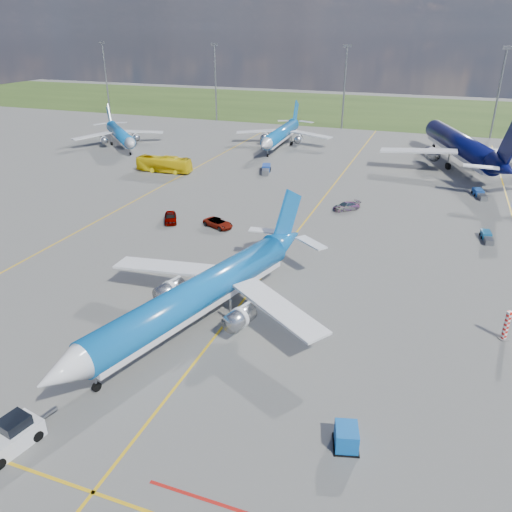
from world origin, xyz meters
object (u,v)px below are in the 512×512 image
(bg_jet_nnw, at_px, (281,146))
(service_car_b, at_px, (218,223))
(bg_jet_n, at_px, (457,165))
(warning_post, at_px, (506,325))
(service_car_c, at_px, (346,206))
(baggage_tug_c, at_px, (266,169))
(baggage_tug_e, at_px, (480,194))
(uld_container, at_px, (346,437))
(service_car_a, at_px, (170,217))
(bg_jet_nw, at_px, (121,146))
(baggage_tug_w, at_px, (487,237))
(pushback_tug, at_px, (10,437))
(main_airliner, at_px, (199,324))
(apron_bus, at_px, (164,164))

(bg_jet_nnw, xyz_separation_m, service_car_b, (7.89, -55.63, 0.67))
(bg_jet_n, bearing_deg, warning_post, 74.24)
(service_car_c, bearing_deg, baggage_tug_c, -174.99)
(service_car_b, xyz_separation_m, service_car_c, (16.37, 14.22, -0.00))
(bg_jet_nnw, height_order, service_car_c, bg_jet_nnw)
(baggage_tug_e, bearing_deg, service_car_b, -156.95)
(uld_container, height_order, service_car_b, uld_container)
(warning_post, bearing_deg, service_car_a, 159.67)
(bg_jet_nw, xyz_separation_m, baggage_tug_w, (82.52, -33.67, 0.44))
(bg_jet_nnw, xyz_separation_m, baggage_tug_e, (44.81, -26.48, 0.51))
(pushback_tug, bearing_deg, warning_post, 49.84)
(pushback_tug, relative_size, baggage_tug_e, 1.26)
(bg_jet_nnw, xyz_separation_m, uld_container, (33.80, -91.38, 0.80))
(main_airliner, xyz_separation_m, service_car_c, (7.30, 39.19, 0.67))
(bg_jet_nnw, bearing_deg, service_car_b, -84.34)
(apron_bus, bearing_deg, baggage_tug_e, -88.12)
(bg_jet_n, xyz_separation_m, baggage_tug_c, (-36.70, -19.32, 0.59))
(baggage_tug_c, bearing_deg, service_car_c, -57.27)
(bg_jet_nw, height_order, baggage_tug_c, bg_jet_nw)
(bg_jet_nw, xyz_separation_m, service_car_c, (61.71, -28.01, 0.67))
(bg_jet_n, height_order, pushback_tug, bg_jet_n)
(pushback_tug, xyz_separation_m, service_car_a, (-11.38, 43.46, -0.10))
(service_car_a, xyz_separation_m, service_car_c, (24.07, 14.72, -0.09))
(bg_jet_nw, distance_m, uld_container, 105.63)
(warning_post, xyz_separation_m, uld_container, (-11.58, -18.50, -0.70))
(warning_post, bearing_deg, bg_jet_nw, 144.32)
(bg_jet_nw, xyz_separation_m, baggage_tug_c, (41.84, -10.54, 0.59))
(baggage_tug_w, bearing_deg, bg_jet_nw, 150.64)
(uld_container, bearing_deg, baggage_tug_w, 60.66)
(bg_jet_n, bearing_deg, baggage_tug_w, 75.99)
(bg_jet_nw, xyz_separation_m, apron_bus, (22.34, -17.72, 1.60))
(main_airliner, xyz_separation_m, service_car_b, (-9.06, 24.98, 0.67))
(bg_jet_nnw, relative_size, service_car_a, 7.80)
(pushback_tug, bearing_deg, bg_jet_n, 84.26)
(apron_bus, height_order, service_car_c, apron_bus)
(main_airliner, bearing_deg, bg_jet_nnw, 117.69)
(bg_jet_nnw, bearing_deg, service_car_a, -92.22)
(apron_bus, bearing_deg, service_car_a, -151.10)
(pushback_tug, xyz_separation_m, service_car_b, (-3.68, 43.97, -0.18))
(bg_jet_nnw, bearing_deg, baggage_tug_e, -32.99)
(warning_post, relative_size, pushback_tug, 0.47)
(service_car_b, relative_size, service_car_c, 1.05)
(bg_jet_n, height_order, baggage_tug_c, bg_jet_n)
(service_car_b, bearing_deg, baggage_tug_c, 28.39)
(bg_jet_nnw, relative_size, service_car_b, 7.17)
(service_car_c, relative_size, baggage_tug_w, 1.07)
(uld_container, height_order, baggage_tug_w, uld_container)
(warning_post, relative_size, baggage_tug_e, 0.59)
(baggage_tug_c, bearing_deg, baggage_tug_e, -19.52)
(service_car_a, relative_size, baggage_tug_w, 1.03)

